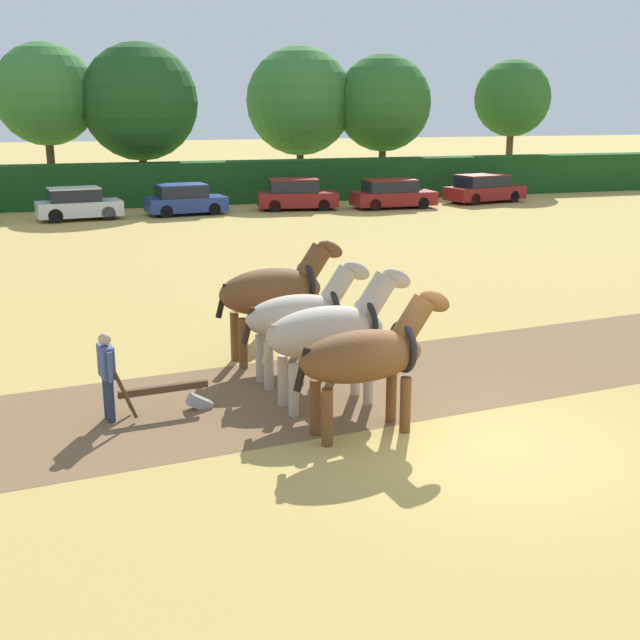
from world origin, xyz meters
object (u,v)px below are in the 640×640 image
(tree_center, at_px, (140,102))
(tree_right, at_px, (383,103))
(plow, at_px, (172,395))
(farmer_at_plow, at_px, (107,371))
(parked_car_center_right, at_px, (392,194))
(draft_horse_lead_right, at_px, (332,331))
(tree_far_right, at_px, (512,98))
(parked_car_right, at_px, (484,189))
(tree_center_right, at_px, (300,101))
(draft_horse_lead_left, at_px, (368,355))
(farmer_beside_team, at_px, (264,297))
(draft_horse_trail_right, at_px, (276,291))
(parked_car_left, at_px, (78,204))
(draft_horse_trail_left, at_px, (302,315))
(tree_center_left, at_px, (45,94))
(parked_car_center_left, at_px, (185,200))
(parked_car_center, at_px, (296,195))

(tree_center, distance_m, tree_right, 14.56)
(plow, xyz_separation_m, farmer_at_plow, (-1.06, -0.05, 0.56))
(parked_car_center_right, bearing_deg, farmer_at_plow, -121.01)
(draft_horse_lead_right, bearing_deg, parked_car_center_right, 59.66)
(tree_far_right, distance_m, parked_car_right, 10.32)
(tree_center_right, height_order, tree_far_right, tree_center_right)
(draft_horse_lead_left, distance_m, farmer_at_plow, 4.39)
(farmer_beside_team, bearing_deg, parked_car_right, 29.66)
(parked_car_center_right, bearing_deg, draft_horse_trail_right, -117.20)
(tree_far_right, bearing_deg, parked_car_right, -128.22)
(tree_right, height_order, parked_car_center_right, tree_right)
(tree_center, distance_m, parked_car_left, 9.37)
(tree_right, distance_m, draft_horse_trail_right, 34.79)
(draft_horse_trail_left, height_order, farmer_beside_team, draft_horse_trail_left)
(tree_center_left, xyz_separation_m, tree_center, (4.93, -0.86, -0.39))
(tree_center_left, distance_m, tree_center, 5.02)
(draft_horse_lead_left, height_order, parked_car_center_left, draft_horse_lead_left)
(tree_right, bearing_deg, draft_horse_trail_left, -114.04)
(tree_center, relative_size, parked_car_center_left, 2.14)
(tree_center, bearing_deg, draft_horse_lead_left, -89.57)
(draft_horse_lead_left, distance_m, plow, 3.60)
(parked_car_center_left, bearing_deg, farmer_beside_team, -100.00)
(plow, distance_m, parked_car_right, 33.75)
(parked_car_center_right, bearing_deg, parked_car_center, 170.82)
(tree_center_left, distance_m, draft_horse_lead_left, 36.64)
(parked_car_center_left, bearing_deg, draft_horse_trail_right, -100.19)
(plow, bearing_deg, tree_right, 56.99)
(parked_car_left, bearing_deg, tree_right, 15.30)
(farmer_beside_team, relative_size, parked_car_center, 0.37)
(draft_horse_lead_right, relative_size, parked_car_center, 0.68)
(draft_horse_trail_left, relative_size, farmer_at_plow, 1.76)
(draft_horse_lead_right, bearing_deg, parked_car_center, 69.72)
(parked_car_right, bearing_deg, draft_horse_lead_right, -134.73)
(parked_car_center, bearing_deg, draft_horse_lead_right, -95.63)
(farmer_at_plow, xyz_separation_m, parked_car_center_left, (5.04, 26.57, -0.16))
(tree_center_right, bearing_deg, tree_center_left, -175.00)
(draft_horse_lead_left, distance_m, parked_car_right, 33.60)
(parked_car_center_right, bearing_deg, tree_right, 72.59)
(tree_center_left, bearing_deg, parked_car_center_right, -26.01)
(tree_far_right, relative_size, farmer_at_plow, 5.25)
(draft_horse_lead_left, distance_m, farmer_beside_team, 6.13)
(tree_center_right, relative_size, draft_horse_lead_left, 3.09)
(tree_center_left, xyz_separation_m, plow, (2.26, -34.16, -5.47))
(tree_center_left, bearing_deg, tree_center, -9.92)
(draft_horse_trail_right, distance_m, parked_car_center_right, 26.49)
(tree_center, relative_size, tree_center_right, 0.98)
(farmer_beside_team, xyz_separation_m, parked_car_center_left, (1.30, 22.24, -0.19))
(draft_horse_lead_right, height_order, draft_horse_trail_right, draft_horse_trail_right)
(draft_horse_trail_right, relative_size, parked_car_right, 0.61)
(draft_horse_trail_left, distance_m, parked_car_center, 26.69)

